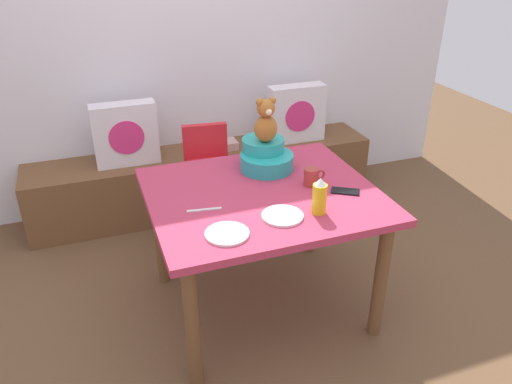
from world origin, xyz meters
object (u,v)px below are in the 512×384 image
highchair (209,169)px  dinner_plate_near (283,216)px  book_stack (224,145)px  pillow_floral_right (296,113)px  dining_table (262,209)px  infant_seat_teal (265,156)px  cell_phone (345,191)px  pillow_floral_left (125,134)px  dinner_plate_far (227,234)px  coffee_mug (312,177)px  ketchup_bottle (319,197)px  teddy_bear (266,121)px

highchair → dinner_plate_near: 1.12m
book_stack → dinner_plate_near: (-0.15, -1.53, 0.26)m
pillow_floral_right → dining_table: size_ratio=0.38×
book_stack → infant_seat_teal: size_ratio=0.61×
cell_phone → highchair: bearing=58.2°
pillow_floral_left → dinner_plate_far: (0.27, -1.57, 0.07)m
coffee_mug → dining_table: bearing=177.6°
dining_table → ketchup_bottle: size_ratio=6.32×
book_stack → highchair: (-0.23, -0.44, 0.03)m
pillow_floral_right → highchair: pillow_floral_right is taller
coffee_mug → dinner_plate_far: coffee_mug is taller
infant_seat_teal → ketchup_bottle: 0.57m
cell_phone → book_stack: bearing=41.8°
pillow_floral_right → dinner_plate_far: pillow_floral_right is taller
teddy_bear → dinner_plate_near: bearing=-102.2°
highchair → ketchup_bottle: bearing=-77.1°
pillow_floral_left → teddy_bear: size_ratio=1.76×
dining_table → infant_seat_teal: (0.12, 0.27, 0.17)m
teddy_bear → coffee_mug: 0.40m
book_stack → infant_seat_teal: infant_seat_teal is taller
highchair → dinner_plate_far: (-0.21, -1.15, 0.22)m
coffee_mug → cell_phone: (0.13, -0.13, -0.04)m
ketchup_bottle → coffee_mug: 0.30m
pillow_floral_left → ketchup_bottle: bearing=-64.3°
teddy_bear → coffee_mug: teddy_bear is taller
pillow_floral_right → book_stack: 0.62m
highchair → book_stack: bearing=61.9°
pillow_floral_left → pillow_floral_right: (1.30, 0.00, 0.00)m
ketchup_bottle → dinner_plate_far: 0.48m
book_stack → dining_table: size_ratio=0.17×
pillow_floral_left → ketchup_bottle: (0.74, -1.53, 0.15)m
teddy_bear → dinner_plate_near: 0.62m
dining_table → ketchup_bottle: bearing=-58.6°
pillow_floral_left → dinner_plate_near: bearing=-69.7°
highchair → dinner_plate_far: bearing=-100.5°
coffee_mug → cell_phone: coffee_mug is taller
dinner_plate_near → dinner_plate_far: (-0.29, -0.06, 0.00)m
pillow_floral_left → dinner_plate_near: 1.61m
coffee_mug → dinner_plate_near: size_ratio=0.60×
highchair → dinner_plate_far: size_ratio=3.95×
book_stack → cell_phone: size_ratio=1.39×
dinner_plate_far → cell_phone: dinner_plate_far is taller
dining_table → cell_phone: bearing=-19.7°
book_stack → infant_seat_teal: (-0.04, -0.98, 0.32)m
dining_table → pillow_floral_left: bearing=114.2°
pillow_floral_left → dinner_plate_far: pillow_floral_left is taller
teddy_bear → ketchup_bottle: size_ratio=1.35×
coffee_mug → teddy_bear: bearing=118.4°
dining_table → cell_phone: cell_phone is taller
dining_table → dinner_plate_near: 0.29m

